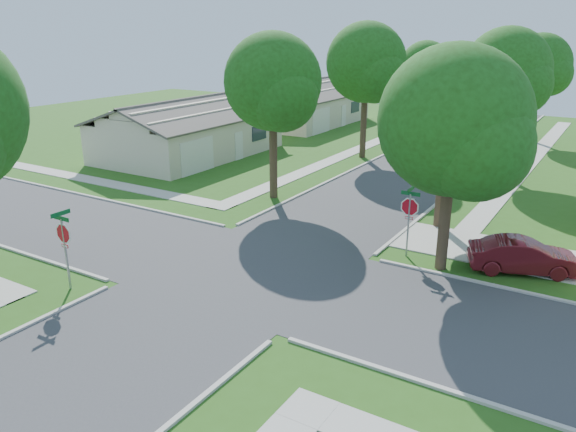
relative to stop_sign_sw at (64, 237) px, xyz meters
The scene contains 19 objects.
ground 6.95m from the stop_sign_sw, 45.00° to the left, with size 100.00×100.00×0.00m, color #295517.
road_ns 6.95m from the stop_sign_sw, 45.00° to the left, with size 7.00×100.00×0.02m, color #333335.
sidewalk_ne 32.61m from the stop_sign_sw, 70.62° to the left, with size 1.20×40.00×0.04m, color #9E9B91.
sidewalk_nw 30.80m from the stop_sign_sw, 92.61° to the left, with size 1.20×40.00×0.04m, color #9E9B91.
driveway 17.38m from the stop_sign_sw, 43.12° to the left, with size 8.80×3.60×0.05m, color #9E9B91.
stop_sign_sw is the anchor object (origin of this frame).
stop_sign_ne 13.29m from the stop_sign_sw, 45.00° to the left, with size 1.05×0.80×2.98m.
tree_e_near 17.04m from the stop_sign_sw, 55.41° to the left, with size 4.97×4.80×8.28m.
tree_e_mid 27.71m from the stop_sign_sw, 69.80° to the left, with size 5.59×5.40×9.21m.
tree_e_far 40.04m from the stop_sign_sw, 76.27° to the left, with size 5.17×5.00×8.72m.
tree_w_near 14.30m from the stop_sign_sw, 89.77° to the left, with size 5.38×5.20×8.97m.
tree_w_mid 26.09m from the stop_sign_sw, 89.87° to the left, with size 5.80×5.60×9.56m.
tree_w_far 38.86m from the stop_sign_sw, 89.93° to the left, with size 4.76×4.60×8.04m.
tree_ne_corner 14.64m from the stop_sign_sw, 38.84° to the left, with size 5.80×5.60×8.66m.
house_nw_near 22.71m from the stop_sign_sw, 119.83° to the left, with size 8.42×13.60×4.23m.
house_nw_far 38.40m from the stop_sign_sw, 107.10° to the left, with size 8.42×13.60×4.23m.
car_driveway 17.23m from the stop_sign_sw, 36.44° to the left, with size 1.42×4.08×1.34m, color #561117.
car_curb_east 24.15m from the stop_sign_sw, 70.88° to the left, with size 1.85×4.61×1.57m, color black.
car_curb_west 36.91m from the stop_sign_sw, 84.55° to the left, with size 1.69×4.17×1.21m, color black.
Camera 1 is at (11.83, -16.41, 9.09)m, focal length 35.00 mm.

